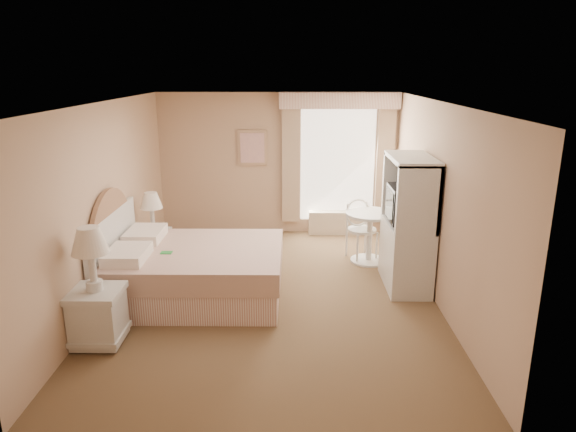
{
  "coord_description": "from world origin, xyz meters",
  "views": [
    {
      "loc": [
        0.26,
        -6.25,
        2.9
      ],
      "look_at": [
        0.2,
        0.3,
        1.0
      ],
      "focal_mm": 32.0,
      "sensor_mm": 36.0,
      "label": 1
    }
  ],
  "objects_px": {
    "bed": "(187,270)",
    "nightstand_far": "(154,238)",
    "cafe_chair": "(360,224)",
    "round_table": "(370,229)",
    "armoire": "(407,234)",
    "nightstand_near": "(96,302)"
  },
  "relations": [
    {
      "from": "bed",
      "to": "nightstand_far",
      "type": "xyz_separation_m",
      "value": [
        -0.73,
        1.13,
        0.05
      ]
    },
    {
      "from": "cafe_chair",
      "to": "round_table",
      "type": "bearing_deg",
      "value": -82.52
    },
    {
      "from": "nightstand_far",
      "to": "cafe_chair",
      "type": "xyz_separation_m",
      "value": [
        3.16,
        0.36,
        0.12
      ]
    },
    {
      "from": "round_table",
      "to": "armoire",
      "type": "bearing_deg",
      "value": -67.35
    },
    {
      "from": "bed",
      "to": "nightstand_far",
      "type": "distance_m",
      "value": 1.35
    },
    {
      "from": "round_table",
      "to": "bed",
      "type": "bearing_deg",
      "value": -153.28
    },
    {
      "from": "armoire",
      "to": "cafe_chair",
      "type": "bearing_deg",
      "value": 114.17
    },
    {
      "from": "nightstand_near",
      "to": "nightstand_far",
      "type": "bearing_deg",
      "value": 90.0
    },
    {
      "from": "armoire",
      "to": "bed",
      "type": "bearing_deg",
      "value": -172.33
    },
    {
      "from": "nightstand_near",
      "to": "armoire",
      "type": "distance_m",
      "value": 4.0
    },
    {
      "from": "bed",
      "to": "cafe_chair",
      "type": "xyz_separation_m",
      "value": [
        2.43,
        1.49,
        0.17
      ]
    },
    {
      "from": "nightstand_near",
      "to": "nightstand_far",
      "type": "xyz_separation_m",
      "value": [
        0.0,
        2.34,
        -0.07
      ]
    },
    {
      "from": "nightstand_far",
      "to": "cafe_chair",
      "type": "relative_size",
      "value": 1.2
    },
    {
      "from": "bed",
      "to": "nightstand_far",
      "type": "relative_size",
      "value": 2.0
    },
    {
      "from": "nightstand_near",
      "to": "bed",
      "type": "bearing_deg",
      "value": 58.99
    },
    {
      "from": "nightstand_far",
      "to": "round_table",
      "type": "relative_size",
      "value": 1.41
    },
    {
      "from": "cafe_chair",
      "to": "armoire",
      "type": "height_order",
      "value": "armoire"
    },
    {
      "from": "nightstand_far",
      "to": "round_table",
      "type": "bearing_deg",
      "value": 2.64
    },
    {
      "from": "armoire",
      "to": "round_table",
      "type": "bearing_deg",
      "value": 112.65
    },
    {
      "from": "nightstand_near",
      "to": "cafe_chair",
      "type": "bearing_deg",
      "value": 40.48
    },
    {
      "from": "nightstand_near",
      "to": "cafe_chair",
      "type": "relative_size",
      "value": 1.41
    },
    {
      "from": "nightstand_far",
      "to": "round_table",
      "type": "height_order",
      "value": "nightstand_far"
    }
  ]
}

